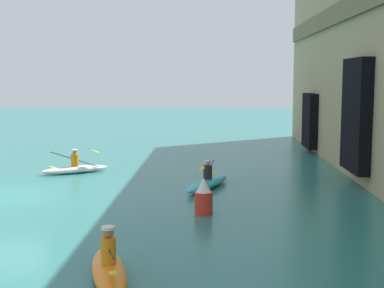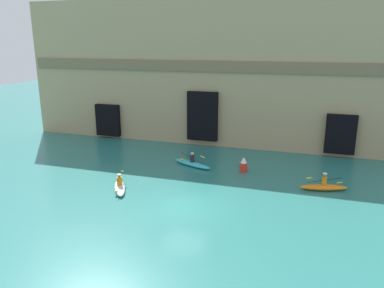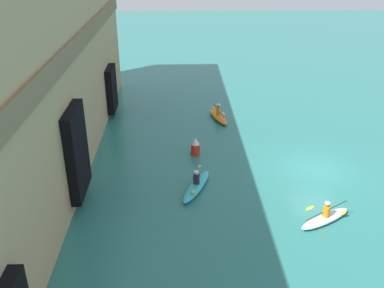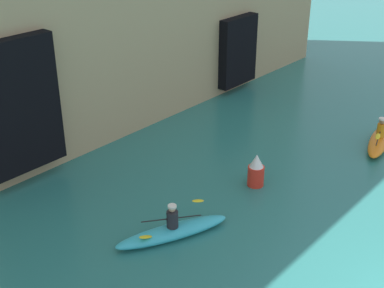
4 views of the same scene
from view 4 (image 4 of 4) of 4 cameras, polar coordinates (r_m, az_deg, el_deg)
The scene contains 3 objects.
kayak_cyan at distance 16.11m, azimuth -2.08°, elevation -9.21°, with size 3.58×2.07×1.12m.
kayak_orange at distance 22.62m, azimuth 19.32°, elevation 0.38°, with size 3.20×1.52×1.21m.
marker_buoy at distance 18.63m, azimuth 6.85°, elevation -2.88°, with size 0.58×0.58×1.19m.
Camera 4 is at (-11.35, -1.76, 9.60)m, focal length 50.00 mm.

